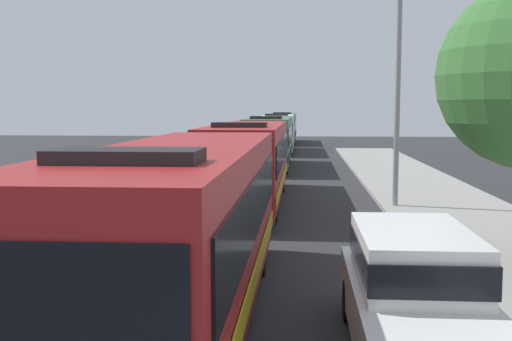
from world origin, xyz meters
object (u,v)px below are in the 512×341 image
Objects in this scene: bus_middle at (269,140)px; white_suv at (414,288)px; bus_second_in_line at (249,160)px; streetlamp_mid at (398,68)px; bus_rear at (283,127)px; bus_fourth_in_line at (278,132)px; bus_lead at (182,225)px.

white_suv is at bearing -82.62° from bus_middle.
bus_second_in_line reaches higher than white_suv.
bus_second_in_line is 6.47m from streetlamp_mid.
bus_fourth_in_line is at bearing -90.00° from bus_rear.
bus_lead and bus_second_in_line have the same top height.
bus_middle is at bearing 97.38° from white_suv.
bus_rear is at bearing 90.00° from bus_middle.
bus_lead is 54.09m from bus_rear.
bus_lead is 0.98× the size of bus_fourth_in_line.
bus_lead and bus_rear have the same top height.
streetlamp_mid is at bearing 66.20° from bus_lead.
bus_second_in_line is at bearing 169.24° from streetlamp_mid.
streetlamp_mid is (5.40, 12.24, 3.41)m from bus_lead.
bus_lead is 3.95m from white_suv.
bus_middle is (-0.00, 27.32, -0.00)m from bus_lead.
bus_lead is 13.80m from streetlamp_mid.
bus_second_in_line is 1.07× the size of bus_fourth_in_line.
bus_lead is 2.18× the size of white_suv.
streetlamp_mid is at bearing -79.34° from bus_fourth_in_line.
bus_fourth_in_line is (0.00, 40.92, 0.00)m from bus_lead.
bus_middle is 0.97× the size of bus_fourth_in_line.
bus_lead is 1.00× the size of bus_middle.
bus_fourth_in_line is 42.31m from white_suv.
white_suv is (3.70, -28.55, -0.66)m from bus_middle.
bus_middle and bus_fourth_in_line have the same top height.
bus_rear is at bearing 90.00° from bus_second_in_line.
streetlamp_mid reaches higher than white_suv.
bus_rear is at bearing 90.00° from bus_fourth_in_line.
streetlamp_mid is at bearing -10.76° from bus_second_in_line.
bus_second_in_line is 1.10× the size of bus_middle.
bus_rear reaches higher than white_suv.
bus_fourth_in_line is 2.23× the size of white_suv.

